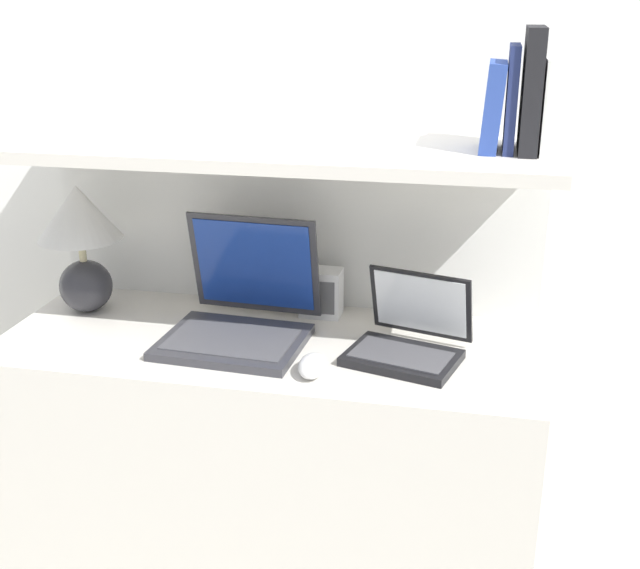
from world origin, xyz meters
name	(u,v)px	position (x,y,z in m)	size (l,w,h in m)	color
wall_back	(297,139)	(0.00, 0.57, 1.20)	(6.00, 0.05, 2.40)	white
desk	(271,480)	(0.00, 0.25, 0.39)	(1.27, 0.51, 0.78)	silver
back_riser	(295,357)	(0.00, 0.53, 0.60)	(1.27, 0.04, 1.21)	white
shelf	(270,148)	(0.00, 0.32, 1.22)	(1.27, 0.46, 0.03)	silver
table_lamp	(80,234)	(-0.51, 0.35, 0.98)	(0.21, 0.21, 0.33)	#2D2D33
laptop_large	(240,315)	(-0.07, 0.26, 0.83)	(0.34, 0.34, 0.28)	#333338
laptop_small	(408,339)	(0.34, 0.24, 0.82)	(0.29, 0.28, 0.18)	black
computer_mouse	(312,366)	(0.14, 0.10, 0.80)	(0.07, 0.11, 0.04)	white
router_box	(321,292)	(0.09, 0.44, 0.84)	(0.10, 0.08, 0.12)	white
book_white	(547,106)	(0.60, 0.32, 1.33)	(0.02, 0.15, 0.19)	silver
book_black	(531,90)	(0.56, 0.32, 1.36)	(0.04, 0.17, 0.25)	black
book_navy	(512,99)	(0.52, 0.32, 1.34)	(0.02, 0.14, 0.22)	navy
book_blue	(493,107)	(0.49, 0.32, 1.33)	(0.05, 0.15, 0.19)	#284293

